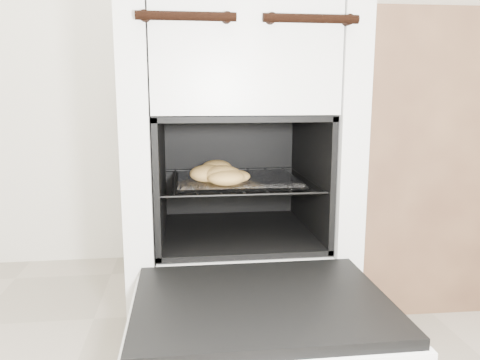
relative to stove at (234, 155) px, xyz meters
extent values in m
cube|color=silver|center=(0.00, 0.01, 0.01)|extent=(0.61, 0.65, 0.94)
cylinder|color=black|center=(-0.14, -0.33, 0.36)|extent=(0.23, 0.02, 0.02)
cylinder|color=black|center=(0.14, -0.33, 0.36)|extent=(0.23, 0.02, 0.02)
cube|color=black|center=(0.00, -0.52, -0.25)|extent=(0.53, 0.41, 0.02)
cube|color=silver|center=(0.00, -0.52, -0.27)|extent=(0.55, 0.43, 0.02)
cylinder|color=black|center=(-0.22, -0.07, -0.07)|extent=(0.01, 0.43, 0.01)
cylinder|color=black|center=(0.22, -0.07, -0.07)|extent=(0.01, 0.43, 0.01)
cylinder|color=black|center=(0.00, -0.27, -0.07)|extent=(0.44, 0.01, 0.01)
cylinder|color=black|center=(0.00, 0.14, -0.07)|extent=(0.44, 0.01, 0.01)
cylinder|color=black|center=(-0.18, -0.07, -0.07)|extent=(0.01, 0.41, 0.01)
cylinder|color=black|center=(-0.12, -0.07, -0.07)|extent=(0.01, 0.41, 0.01)
cylinder|color=black|center=(-0.06, -0.07, -0.07)|extent=(0.01, 0.41, 0.01)
cylinder|color=black|center=(0.00, -0.07, -0.07)|extent=(0.01, 0.41, 0.01)
cylinder|color=black|center=(0.06, -0.07, -0.07)|extent=(0.01, 0.41, 0.01)
cylinder|color=black|center=(0.12, -0.07, -0.07)|extent=(0.01, 0.41, 0.01)
cylinder|color=black|center=(0.18, -0.07, -0.07)|extent=(0.01, 0.41, 0.01)
cube|color=white|center=(0.00, -0.09, -0.06)|extent=(0.35, 0.31, 0.01)
ellipsoid|color=tan|center=(-0.09, -0.14, -0.03)|extent=(0.13, 0.13, 0.05)
ellipsoid|color=tan|center=(-0.06, -0.01, -0.04)|extent=(0.11, 0.11, 0.04)
ellipsoid|color=tan|center=(-0.05, -0.16, -0.03)|extent=(0.13, 0.13, 0.05)
ellipsoid|color=tan|center=(-0.04, -0.19, -0.04)|extent=(0.14, 0.14, 0.04)
ellipsoid|color=tan|center=(-0.01, -0.15, -0.04)|extent=(0.09, 0.09, 0.03)
cube|color=brown|center=(0.78, 0.08, -0.02)|extent=(0.89, 0.60, 0.88)
camera|label=1|loc=(-0.16, -1.43, 0.19)|focal=35.00mm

